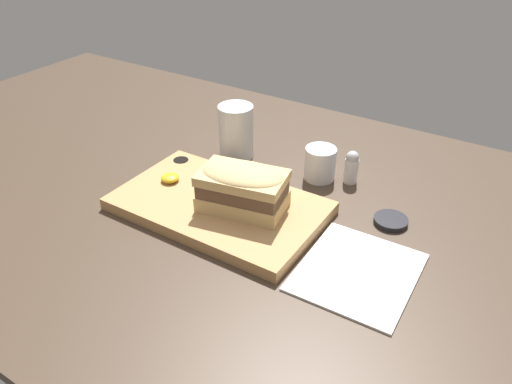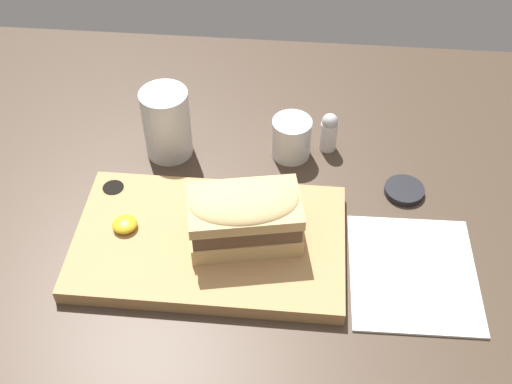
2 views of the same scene
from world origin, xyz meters
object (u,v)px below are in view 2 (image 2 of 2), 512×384
(water_glass, at_px, (167,127))
(condiment_dish, at_px, (404,190))
(serving_board, at_px, (209,241))
(salt_shaker, at_px, (329,131))
(napkin, at_px, (413,273))
(sandwich, at_px, (245,215))
(wine_glass, at_px, (291,140))

(water_glass, distance_m, condiment_dish, 0.39)
(serving_board, distance_m, salt_shaker, 0.28)
(serving_board, bearing_deg, napkin, -4.54)
(salt_shaker, xyz_separation_m, condiment_dish, (0.12, -0.09, -0.03))
(salt_shaker, relative_size, condiment_dish, 1.14)
(sandwich, bearing_deg, napkin, -6.70)
(napkin, relative_size, salt_shaker, 2.88)
(condiment_dish, bearing_deg, napkin, -89.45)
(serving_board, distance_m, wine_glass, 0.23)
(sandwich, bearing_deg, wine_glass, 74.91)
(water_glass, xyz_separation_m, napkin, (0.38, -0.22, -0.05))
(napkin, relative_size, condiment_dish, 3.28)
(napkin, bearing_deg, salt_shaker, 115.87)
(wine_glass, bearing_deg, condiment_dish, -22.35)
(sandwich, bearing_deg, serving_board, -174.50)
(napkin, xyz_separation_m, salt_shaker, (-0.12, 0.25, 0.03))
(serving_board, xyz_separation_m, wine_glass, (0.11, 0.21, 0.02))
(napkin, xyz_separation_m, condiment_dish, (-0.00, 0.16, 0.00))
(sandwich, relative_size, wine_glass, 2.44)
(sandwich, bearing_deg, water_glass, 127.07)
(sandwich, bearing_deg, salt_shaker, 62.74)
(sandwich, distance_m, condiment_dish, 0.28)
(napkin, bearing_deg, water_glass, 150.07)
(salt_shaker, bearing_deg, sandwich, -117.26)
(water_glass, height_order, salt_shaker, water_glass)
(wine_glass, height_order, napkin, wine_glass)
(serving_board, height_order, wine_glass, wine_glass)
(condiment_dish, bearing_deg, wine_glass, 157.65)
(sandwich, height_order, salt_shaker, sandwich)
(napkin, bearing_deg, condiment_dish, 90.55)
(salt_shaker, bearing_deg, water_glass, -173.14)
(condiment_dish, bearing_deg, water_glass, 170.60)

